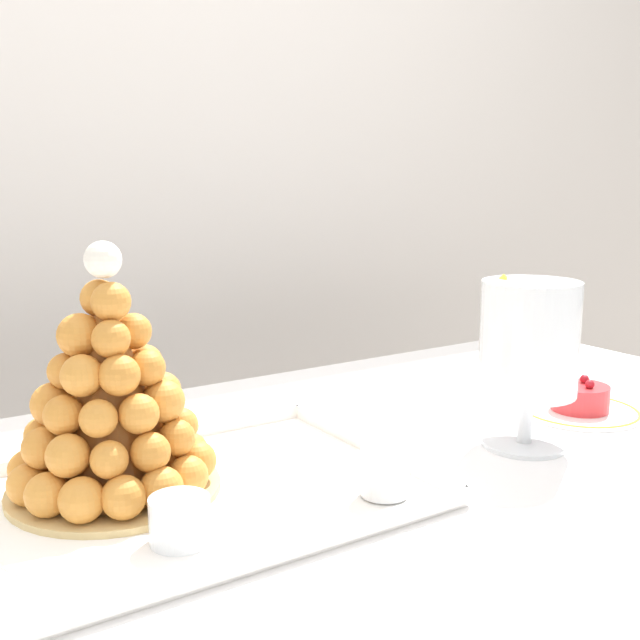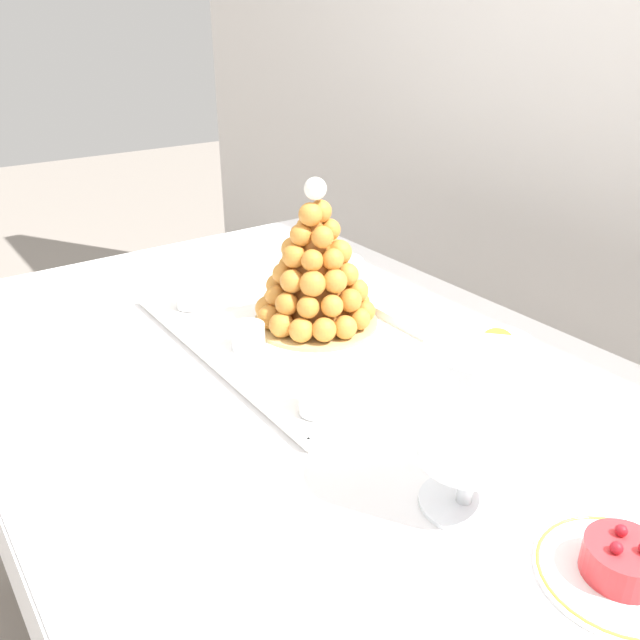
% 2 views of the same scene
% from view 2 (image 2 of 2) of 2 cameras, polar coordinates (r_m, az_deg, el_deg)
% --- Properties ---
extents(buffet_table, '(1.75, 1.01, 0.79)m').
position_cam_2_polar(buffet_table, '(1.11, 1.70, -10.40)').
color(buffet_table, brown).
rests_on(buffet_table, ground_plane).
extents(serving_tray, '(0.63, 0.37, 0.02)m').
position_cam_2_polar(serving_tray, '(1.25, -2.22, -1.30)').
color(serving_tray, white).
rests_on(serving_tray, buffet_table).
extents(croquembouche, '(0.24, 0.24, 0.29)m').
position_cam_2_polar(croquembouche, '(1.25, -0.43, 4.14)').
color(croquembouche, tan).
rests_on(croquembouche, serving_tray).
extents(dessert_cup_left, '(0.05, 0.05, 0.05)m').
position_cam_2_polar(dessert_cup_left, '(1.38, -11.23, 1.96)').
color(dessert_cup_left, silver).
rests_on(dessert_cup_left, serving_tray).
extents(dessert_cup_mid_left, '(0.06, 0.06, 0.05)m').
position_cam_2_polar(dessert_cup_mid_left, '(1.20, -6.22, -1.50)').
color(dessert_cup_mid_left, silver).
rests_on(dessert_cup_mid_left, serving_tray).
extents(dessert_cup_centre, '(0.05, 0.05, 0.06)m').
position_cam_2_polar(dessert_cup_centre, '(1.01, -0.30, -6.73)').
color(dessert_cup_centre, silver).
rests_on(dessert_cup_centre, serving_tray).
extents(macaron_goblet, '(0.13, 0.13, 0.24)m').
position_cam_2_polar(macaron_goblet, '(0.80, 13.30, -7.30)').
color(macaron_goblet, white).
rests_on(macaron_goblet, buffet_table).
extents(fruit_tart_plate, '(0.18, 0.18, 0.06)m').
position_cam_2_polar(fruit_tart_plate, '(0.84, 24.62, -18.89)').
color(fruit_tart_plate, white).
rests_on(fruit_tart_plate, buffet_table).
extents(wine_glass, '(0.06, 0.06, 0.15)m').
position_cam_2_polar(wine_glass, '(1.27, 2.61, 4.10)').
color(wine_glass, silver).
rests_on(wine_glass, buffet_table).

